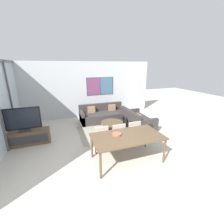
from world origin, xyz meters
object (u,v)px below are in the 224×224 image
at_px(television, 23,120).
at_px(dining_table, 127,138).
at_px(sofa_side, 136,121).
at_px(sofa_main, 103,115).
at_px(dining_chair_left, 100,136).
at_px(dining_chair_right, 133,130).
at_px(fruit_bowl, 117,134).
at_px(coffee_table, 112,124).
at_px(tv_console, 26,138).
at_px(dining_chair_centre, 117,133).

distance_m(television, dining_table, 3.47).
bearing_deg(sofa_side, sofa_main, 40.71).
relative_size(television, dining_chair_left, 1.25).
relative_size(dining_table, dining_chair_right, 2.24).
xyz_separation_m(dining_chair_right, fruit_bowl, (-0.83, -0.62, 0.29)).
bearing_deg(coffee_table, dining_chair_left, -123.75).
relative_size(tv_console, dining_table, 0.77).
height_order(sofa_side, dining_chair_centre, dining_chair_centre).
bearing_deg(dining_chair_centre, dining_chair_left, 178.25).
height_order(sofa_main, dining_table, sofa_main).
relative_size(television, coffee_table, 1.18).
bearing_deg(fruit_bowl, television, 144.68).
xyz_separation_m(dining_table, dining_chair_left, (-0.57, 0.75, -0.19)).
bearing_deg(fruit_bowl, dining_chair_left, 116.77).
bearing_deg(tv_console, sofa_main, 23.80).
bearing_deg(fruit_bowl, coffee_table, 73.74).
relative_size(coffee_table, dining_table, 0.47).
bearing_deg(sofa_main, fruit_bowl, -99.66).
bearing_deg(sofa_side, tv_console, 90.86).
height_order(tv_console, dining_table, dining_table).
distance_m(sofa_main, sofa_side, 1.73).
xyz_separation_m(dining_chair_left, dining_chair_right, (1.13, 0.02, 0.00)).
bearing_deg(dining_chair_left, tv_console, 151.68).
bearing_deg(dining_table, television, 145.25).
bearing_deg(television, coffee_table, 0.77).
relative_size(sofa_side, fruit_bowl, 6.05).
xyz_separation_m(television, sofa_main, (3.13, 1.38, -0.64)).
height_order(tv_console, sofa_main, sofa_main).
xyz_separation_m(coffee_table, dining_chair_right, (0.28, -1.25, 0.21)).
bearing_deg(sofa_main, dining_table, -94.82).
relative_size(sofa_side, dining_table, 0.84).
bearing_deg(coffee_table, sofa_side, 1.06).
distance_m(television, sofa_main, 3.48).
bearing_deg(television, dining_chair_left, -28.33).
relative_size(television, sofa_side, 0.66).
relative_size(tv_console, dining_chair_left, 1.73).
height_order(sofa_side, dining_chair_left, dining_chair_left).
distance_m(sofa_side, dining_chair_left, 2.38).
bearing_deg(coffee_table, tv_console, -179.21).
bearing_deg(sofa_main, tv_console, -156.20).
relative_size(dining_chair_left, dining_chair_right, 1.00).
distance_m(dining_chair_left, fruit_bowl, 0.73).
height_order(dining_chair_right, fruit_bowl, dining_chair_right).
bearing_deg(television, sofa_main, 23.78).
height_order(dining_table, dining_chair_left, dining_chair_left).
height_order(coffee_table, dining_table, dining_table).
height_order(dining_table, dining_chair_right, dining_chair_right).
bearing_deg(tv_console, dining_table, -34.74).
bearing_deg(coffee_table, sofa_main, 90.00).
bearing_deg(dining_chair_centre, fruit_bowl, -114.28).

